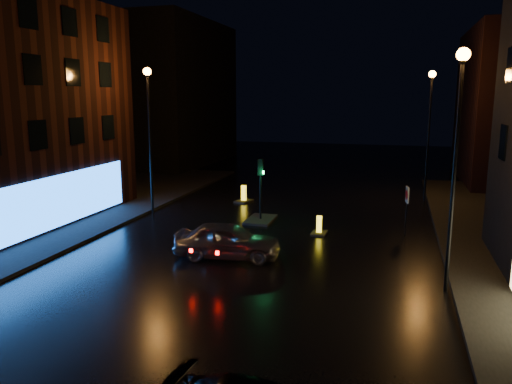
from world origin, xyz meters
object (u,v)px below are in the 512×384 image
bollard_near (319,230)px  traffic_signal (261,212)px  silver_hatchback (227,240)px  road_sign_right (407,199)px  bollard_far (244,198)px

bollard_near → traffic_signal: bearing=154.7°
silver_hatchback → road_sign_right: size_ratio=1.85×
bollard_near → road_sign_right: 4.58m
traffic_signal → road_sign_right: bearing=-5.6°
traffic_signal → silver_hatchback: (0.32, -6.57, 0.26)m
bollard_near → silver_hatchback: bearing=-122.2°
traffic_signal → bollard_far: size_ratio=2.45×
traffic_signal → silver_hatchback: size_ratio=0.77×
silver_hatchback → road_sign_right: road_sign_right is taller
bollard_near → road_sign_right: bearing=16.3°
bollard_far → road_sign_right: road_sign_right is taller
road_sign_right → bollard_near: bearing=3.8°
silver_hatchback → bollard_near: silver_hatchback is taller
traffic_signal → bollard_near: (3.54, -1.82, -0.30)m
silver_hatchback → bollard_near: 5.76m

